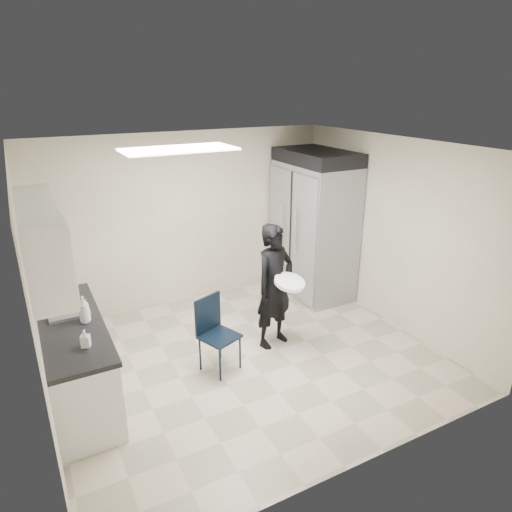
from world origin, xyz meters
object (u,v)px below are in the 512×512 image
lower_counter (76,362)px  folding_chair (220,337)px  commercial_fridge (314,231)px  man_tuxedo (275,286)px

lower_counter → folding_chair: (1.56, -0.25, 0.01)m
commercial_fridge → folding_chair: (-2.22, -1.33, -0.61)m
folding_chair → man_tuxedo: 0.97m
lower_counter → folding_chair: folding_chair is taller
lower_counter → commercial_fridge: (3.78, 1.07, 0.62)m
commercial_fridge → folding_chair: bearing=-149.0°
man_tuxedo → folding_chair: bearing=178.2°
lower_counter → commercial_fridge: bearing=15.9°
commercial_fridge → lower_counter: bearing=-164.1°
commercial_fridge → man_tuxedo: 1.76m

